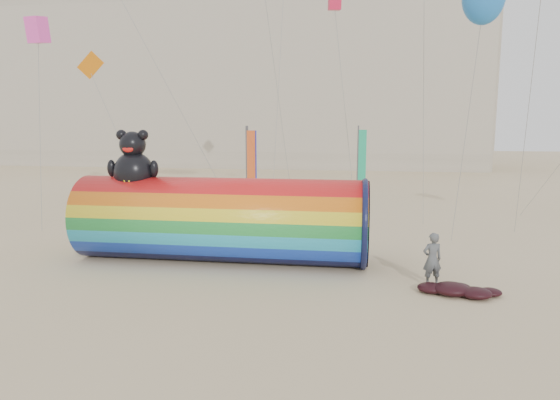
# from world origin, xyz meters

# --- Properties ---
(ground) EXTENTS (160.00, 160.00, 0.00)m
(ground) POSITION_xyz_m (0.00, 0.00, 0.00)
(ground) COLOR #CCB58C
(ground) RESTS_ON ground
(hotel_building) EXTENTS (60.40, 15.40, 20.60)m
(hotel_building) POSITION_xyz_m (-12.00, 45.95, 10.31)
(hotel_building) COLOR #B7AD99
(hotel_building) RESTS_ON ground
(windsock_assembly) EXTENTS (11.40, 3.47, 5.25)m
(windsock_assembly) POSITION_xyz_m (-1.76, 0.91, 1.74)
(windsock_assembly) COLOR red
(windsock_assembly) RESTS_ON ground
(kite_handler) EXTENTS (0.77, 0.61, 1.83)m
(kite_handler) POSITION_xyz_m (6.07, -1.07, 0.92)
(kite_handler) COLOR #505457
(kite_handler) RESTS_ON ground
(fabric_bundle) EXTENTS (2.62, 1.35, 0.41)m
(fabric_bundle) POSITION_xyz_m (6.78, -1.89, 0.17)
(fabric_bundle) COLOR black
(fabric_bundle) RESTS_ON ground
(festival_banners) EXTENTS (7.89, 4.00, 5.20)m
(festival_banners) POSITION_xyz_m (-1.01, 15.55, 2.64)
(festival_banners) COLOR #59595E
(festival_banners) RESTS_ON ground
(beachgoers) EXTENTS (68.88, 55.59, 1.69)m
(beachgoers) POSITION_xyz_m (4.94, -7.36, 0.81)
(beachgoers) COLOR #33333F
(beachgoers) RESTS_ON ground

